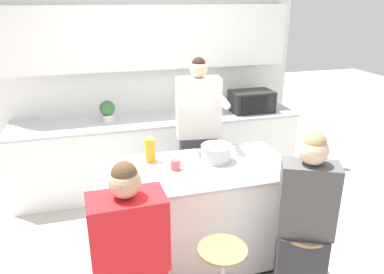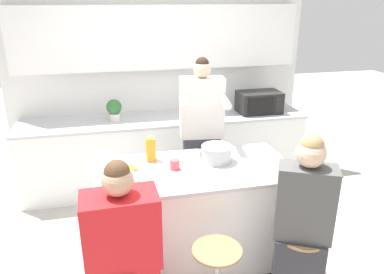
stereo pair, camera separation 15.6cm
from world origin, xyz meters
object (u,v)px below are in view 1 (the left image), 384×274
object	(u,v)px
person_cooking	(198,145)
juice_carton	(150,150)
kitchen_island	(195,215)
banana_bunch	(129,169)
person_seated_near	(304,229)
person_wrapped_blanket	(130,262)
cooking_pot	(216,153)
potted_plant	(107,111)
fruit_bowl	(129,180)
bar_stool_rightmost	(301,264)
coffee_cup_near	(175,165)
microwave	(251,101)

from	to	relation	value
person_cooking	juice_carton	size ratio (longest dim) A/B	7.81
kitchen_island	banana_bunch	size ratio (longest dim) A/B	9.80
person_seated_near	juice_carton	bearing A→B (deg)	162.60
person_cooking	person_seated_near	size ratio (longest dim) A/B	1.23
person_wrapped_blanket	person_seated_near	bearing A→B (deg)	-1.58
cooking_pot	potted_plant	xyz separation A→B (m)	(-0.83, 1.48, 0.03)
person_seated_near	fruit_bowl	xyz separation A→B (m)	(-1.22, 0.55, 0.30)
bar_stool_rightmost	cooking_pot	size ratio (longest dim) A/B	1.77
fruit_bowl	coffee_cup_near	bearing A→B (deg)	20.10
person_wrapped_blanket	cooking_pot	distance (m)	1.22
person_cooking	coffee_cup_near	size ratio (longest dim) A/B	15.46
person_seated_near	banana_bunch	bearing A→B (deg)	173.27
fruit_bowl	potted_plant	bearing A→B (deg)	91.21
coffee_cup_near	juice_carton	bearing A→B (deg)	127.72
person_wrapped_blanket	fruit_bowl	distance (m)	0.65
bar_stool_rightmost	person_cooking	distance (m)	1.51
kitchen_island	cooking_pot	distance (m)	0.59
person_wrapped_blanket	person_seated_near	world-z (taller)	person_seated_near
kitchen_island	potted_plant	bearing A→B (deg)	111.04
kitchen_island	person_seated_near	world-z (taller)	person_seated_near
banana_bunch	microwave	distance (m)	2.26
bar_stool_rightmost	potted_plant	world-z (taller)	potted_plant
person_seated_near	banana_bunch	xyz separation A→B (m)	(-1.19, 0.76, 0.30)
person_wrapped_blanket	fruit_bowl	bearing A→B (deg)	80.76
kitchen_island	fruit_bowl	size ratio (longest dim) A/B	9.30
microwave	juice_carton	bearing A→B (deg)	-140.29
kitchen_island	bar_stool_rightmost	world-z (taller)	kitchen_island
banana_bunch	potted_plant	xyz separation A→B (m)	(-0.07, 1.49, 0.08)
person_wrapped_blanket	potted_plant	bearing A→B (deg)	87.44
banana_bunch	coffee_cup_near	bearing A→B (deg)	-8.55
microwave	fruit_bowl	bearing A→B (deg)	-137.03
fruit_bowl	microwave	world-z (taller)	microwave
fruit_bowl	banana_bunch	distance (m)	0.21
person_cooking	microwave	size ratio (longest dim) A/B	3.28
kitchen_island	juice_carton	bearing A→B (deg)	144.11
juice_carton	kitchen_island	bearing A→B (deg)	-35.89
kitchen_island	fruit_bowl	bearing A→B (deg)	-167.08
kitchen_island	bar_stool_rightmost	size ratio (longest dim) A/B	2.64
person_seated_near	potted_plant	distance (m)	2.61
person_cooking	person_wrapped_blanket	bearing A→B (deg)	-115.48
kitchen_island	person_wrapped_blanket	bearing A→B (deg)	-133.19
bar_stool_rightmost	potted_plant	bearing A→B (deg)	119.38
person_seated_near	banana_bunch	world-z (taller)	person_seated_near
kitchen_island	person_seated_near	bearing A→B (deg)	-46.40
person_wrapped_blanket	juice_carton	world-z (taller)	person_wrapped_blanket
cooking_pot	juice_carton	world-z (taller)	juice_carton
person_wrapped_blanket	fruit_bowl	world-z (taller)	person_wrapped_blanket
kitchen_island	bar_stool_rightmost	bearing A→B (deg)	-45.78
person_cooking	person_seated_near	world-z (taller)	person_cooking
kitchen_island	fruit_bowl	xyz separation A→B (m)	(-0.57, -0.13, 0.49)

